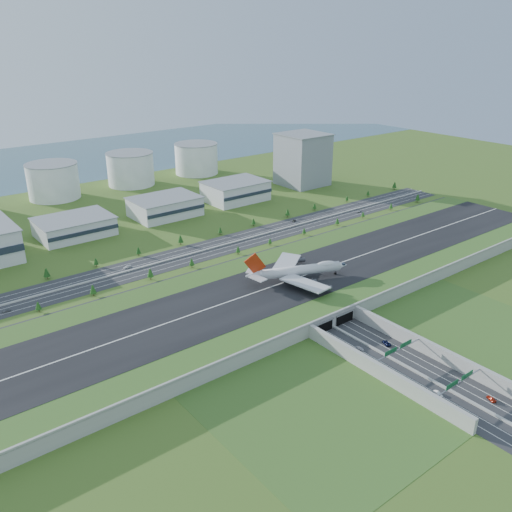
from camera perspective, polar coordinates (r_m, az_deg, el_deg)
ground at (r=348.15m, az=2.27°, el=-4.25°), size 1200.00×1200.00×0.00m
airfield_deck at (r=346.26m, az=2.29°, el=-3.65°), size 520.00×100.00×9.20m
underpass_road at (r=288.20m, az=15.35°, el=-10.52°), size 38.80×120.40×8.00m
sign_gantry_near at (r=288.46m, az=14.73°, el=-9.59°), size 38.70×0.70×9.80m
sign_gantry_far at (r=273.04m, az=20.61°, el=-12.39°), size 38.70×0.70×9.80m
north_expressway at (r=418.45m, az=-6.14°, el=0.39°), size 560.00×36.00×0.12m
tree_row at (r=419.93m, az=-5.77°, el=1.15°), size 503.53×48.59×8.24m
hangar_mid_a at (r=473.41m, az=-18.57°, el=2.93°), size 58.00×42.00×15.00m
hangar_mid_b at (r=505.19m, az=-9.57°, el=5.13°), size 58.00×42.00×17.00m
hangar_mid_c at (r=545.60m, az=-2.18°, el=6.84°), size 58.00×42.00×19.00m
office_tower at (r=603.65m, az=4.94°, el=10.06°), size 46.00×46.00×55.00m
fuel_tank_b at (r=587.93m, az=-20.56°, el=7.38°), size 50.00×50.00×35.00m
fuel_tank_c at (r=617.50m, az=-13.06°, el=8.90°), size 50.00×50.00×35.00m
fuel_tank_d at (r=656.82m, az=-6.30°, el=10.14°), size 50.00×50.00×35.00m
bay_water at (r=760.51m, az=-22.05°, el=8.99°), size 1200.00×260.00×0.06m
boeing_747 at (r=350.55m, az=4.40°, el=-1.54°), size 66.88×61.97×21.86m
car_0 at (r=297.29m, az=10.87°, el=-9.54°), size 2.79×4.99×1.60m
car_1 at (r=273.43m, az=18.61°, el=-13.57°), size 3.02×5.28×1.65m
car_2 at (r=305.01m, az=13.59°, el=-8.89°), size 4.79×6.73×1.70m
car_3 at (r=278.83m, az=23.53°, el=-13.61°), size 4.17×5.80×1.56m
car_4 at (r=361.51m, az=-24.79°, el=-5.26°), size 4.84×2.30×1.60m
car_5 at (r=485.14m, az=4.02°, el=3.72°), size 4.79×3.10×1.49m
car_6 at (r=519.75m, az=10.78°, el=4.66°), size 5.88×4.26×1.49m
car_7 at (r=398.88m, az=-13.42°, el=-1.12°), size 6.18×3.13×1.72m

